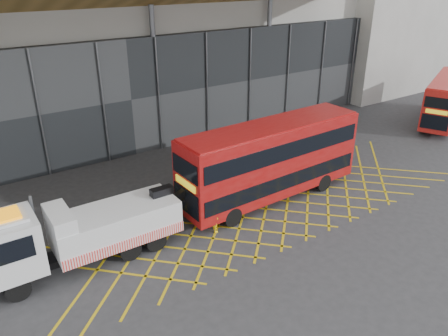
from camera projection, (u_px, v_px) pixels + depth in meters
ground_plane at (191, 236)px, 21.79m from camera, size 120.00×120.00×0.00m
road_markings at (266, 209)px, 24.22m from camera, size 26.36×7.16×0.01m
construction_building at (87, 14)px, 32.84m from camera, size 55.00×23.97×18.00m
recovery_truck at (79, 232)px, 19.19m from camera, size 10.02×2.40×3.50m
bus_towed at (271, 158)px, 24.32m from camera, size 11.22×2.96×4.53m
bus_second at (445, 98)px, 36.74m from camera, size 9.62×5.88×3.89m
worker at (215, 216)px, 21.89m from camera, size 0.60×0.73×1.71m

